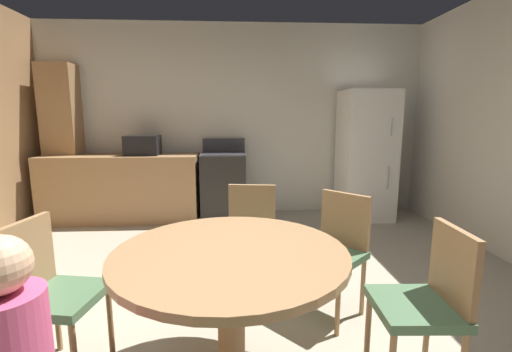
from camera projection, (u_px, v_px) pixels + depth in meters
name	position (u px, v px, depth m)	size (l,w,h in m)	color
ground_plane	(233.00, 341.00, 2.21)	(14.00, 14.00, 0.00)	#A89E89
wall_back	(234.00, 121.00, 5.06)	(5.70, 0.12, 2.70)	beige
kitchen_counter	(122.00, 188.00, 4.73)	(2.06, 0.60, 0.90)	#9E754C
pantry_column	(64.00, 143.00, 4.76)	(0.44, 0.36, 2.10)	#9E754C
oven_range	(224.00, 185.00, 4.81)	(0.60, 0.60, 1.10)	black
refrigerator	(366.00, 155.00, 4.80)	(0.68, 0.68, 1.76)	white
microwave	(143.00, 145.00, 4.65)	(0.44, 0.32, 0.26)	black
dining_table	(231.00, 280.00, 1.74)	(1.17, 1.17, 0.76)	#9E754C
chair_east	(428.00, 298.00, 1.77)	(0.42, 0.42, 0.87)	#9E754C
chair_north	(251.00, 233.00, 2.74)	(0.45, 0.45, 0.87)	#9E754C
chair_northeast	(336.00, 246.00, 2.47)	(0.57, 0.57, 0.87)	#9E754C
chair_west	(49.00, 288.00, 1.87)	(0.46, 0.46, 0.87)	#9E754C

